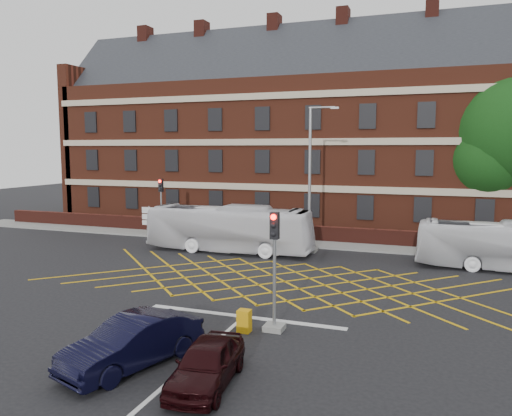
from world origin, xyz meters
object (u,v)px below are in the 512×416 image
(deciduous_tree, at_px, (510,141))
(traffic_light_far, at_px, (161,213))
(bus_right, at_px, (509,246))
(direction_signs, at_px, (149,217))
(car_maroon, at_px, (207,363))
(utility_cabinet, at_px, (244,321))
(street_lamp, at_px, (310,203))
(traffic_light_near, at_px, (274,282))
(car_navy, at_px, (133,342))
(bus_left, at_px, (229,229))

(deciduous_tree, xyz_separation_m, traffic_light_far, (-23.78, -7.09, -5.28))
(traffic_light_far, bearing_deg, bus_right, -7.25)
(traffic_light_far, distance_m, direction_signs, 1.25)
(traffic_light_far, bearing_deg, car_maroon, -56.64)
(bus_right, xyz_separation_m, utility_cabinet, (-10.03, -13.19, -0.92))
(bus_right, relative_size, direction_signs, 4.32)
(street_lamp, height_order, direction_signs, street_lamp)
(deciduous_tree, bearing_deg, traffic_light_near, -113.86)
(traffic_light_far, height_order, utility_cabinet, traffic_light_far)
(deciduous_tree, distance_m, street_lamp, 15.45)
(car_maroon, bearing_deg, deciduous_tree, 62.64)
(traffic_light_far, bearing_deg, direction_signs, 173.45)
(traffic_light_near, relative_size, utility_cabinet, 5.31)
(car_maroon, bearing_deg, bus_right, 54.76)
(deciduous_tree, bearing_deg, direction_signs, -164.43)
(traffic_light_near, relative_size, direction_signs, 1.94)
(car_navy, height_order, direction_signs, direction_signs)
(car_maroon, relative_size, utility_cabinet, 4.53)
(car_navy, distance_m, traffic_light_near, 5.36)
(deciduous_tree, xyz_separation_m, utility_cabinet, (-10.97, -23.18, -6.64))
(traffic_light_near, xyz_separation_m, direction_signs, (-14.94, 15.70, -0.39))
(traffic_light_far, xyz_separation_m, direction_signs, (-1.18, 0.14, -0.39))
(traffic_light_far, bearing_deg, deciduous_tree, 16.60)
(traffic_light_far, height_order, direction_signs, traffic_light_far)
(car_maroon, bearing_deg, car_navy, 166.41)
(car_maroon, xyz_separation_m, utility_cabinet, (-0.48, 4.08, -0.22))
(bus_right, distance_m, car_navy, 20.85)
(car_navy, bearing_deg, deciduous_tree, 82.65)
(direction_signs, bearing_deg, street_lamp, -7.98)
(street_lamp, xyz_separation_m, direction_signs, (-12.86, 1.80, -1.74))
(street_lamp, bearing_deg, car_maroon, -85.04)
(direction_signs, relative_size, utility_cabinet, 2.73)
(bus_left, distance_m, traffic_light_far, 7.69)
(street_lamp, bearing_deg, car_navy, -93.10)
(deciduous_tree, bearing_deg, utility_cabinet, -115.33)
(deciduous_tree, bearing_deg, traffic_light_far, -163.40)
(car_maroon, height_order, street_lamp, street_lamp)
(car_maroon, height_order, utility_cabinet, car_maroon)
(bus_left, bearing_deg, traffic_light_far, 63.42)
(traffic_light_near, height_order, traffic_light_far, same)
(bus_right, height_order, utility_cabinet, bus_right)
(traffic_light_near, xyz_separation_m, street_lamp, (-2.08, 13.90, 1.35))
(traffic_light_near, bearing_deg, traffic_light_far, 131.47)
(traffic_light_far, relative_size, utility_cabinet, 5.31)
(deciduous_tree, relative_size, utility_cabinet, 14.65)
(traffic_light_near, height_order, street_lamp, street_lamp)
(bus_left, xyz_separation_m, bus_right, (15.96, 0.52, -0.15))
(car_maroon, relative_size, street_lamp, 0.40)
(direction_signs, bearing_deg, traffic_light_far, -6.55)
(car_maroon, relative_size, direction_signs, 1.66)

